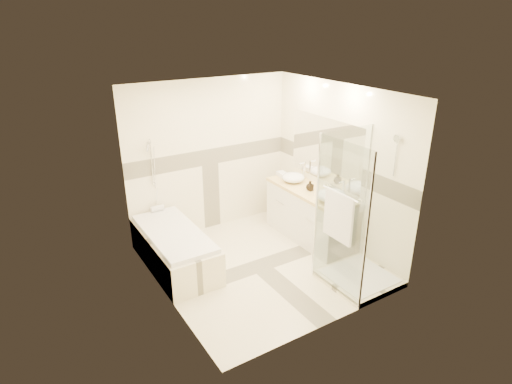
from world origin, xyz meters
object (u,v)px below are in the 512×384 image
shower_enclosure (351,249)px  amenity_bottle_a (311,186)px  vessel_sink_far (332,196)px  vanity (309,214)px  vessel_sink_near (293,177)px  amenity_bottle_b (310,186)px  bathtub (174,247)px

shower_enclosure → amenity_bottle_a: shower_enclosure is taller
vessel_sink_far → shower_enclosure: bearing=-110.0°
shower_enclosure → vanity: bearing=77.0°
vanity → vessel_sink_near: vessel_sink_near is taller
vessel_sink_near → amenity_bottle_a: (0.00, -0.45, 0.00)m
amenity_bottle_b → shower_enclosure: bearing=-102.3°
vessel_sink_far → amenity_bottle_a: (0.00, 0.48, -0.01)m
bathtub → shower_enclosure: shower_enclosure is taller
shower_enclosure → vessel_sink_near: 1.76m
shower_enclosure → bathtub: bearing=138.9°
shower_enclosure → amenity_bottle_b: (0.27, 1.25, 0.42)m
vessel_sink_near → shower_enclosure: bearing=-99.2°
vessel_sink_near → amenity_bottle_a: size_ratio=2.37×
amenity_bottle_b → bathtub: bearing=170.2°
shower_enclosure → amenity_bottle_b: shower_enclosure is taller
shower_enclosure → vessel_sink_near: shower_enclosure is taller
vanity → amenity_bottle_a: amenity_bottle_a is taller
bathtub → amenity_bottle_a: bearing=-10.3°
vessel_sink_far → amenity_bottle_a: bearing=90.0°
vanity → amenity_bottle_a: bearing=-117.2°
bathtub → vessel_sink_far: bearing=-22.2°
bathtub → vessel_sink_near: size_ratio=4.60×
vessel_sink_near → amenity_bottle_b: 0.43m
vessel_sink_near → amenity_bottle_b: (0.00, -0.43, 0.00)m
shower_enclosure → amenity_bottle_a: size_ratio=13.08×
bathtub → vessel_sink_far: size_ratio=3.88×
vanity → shower_enclosure: size_ratio=0.79×
bathtub → amenity_bottle_a: amenity_bottle_a is taller
bathtub → vessel_sink_far: 2.39m
shower_enclosure → amenity_bottle_a: 1.33m
vessel_sink_near → amenity_bottle_a: 0.45m
vanity → shower_enclosure: shower_enclosure is taller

